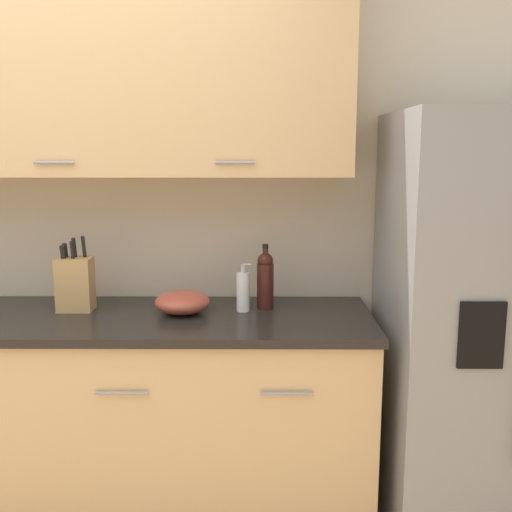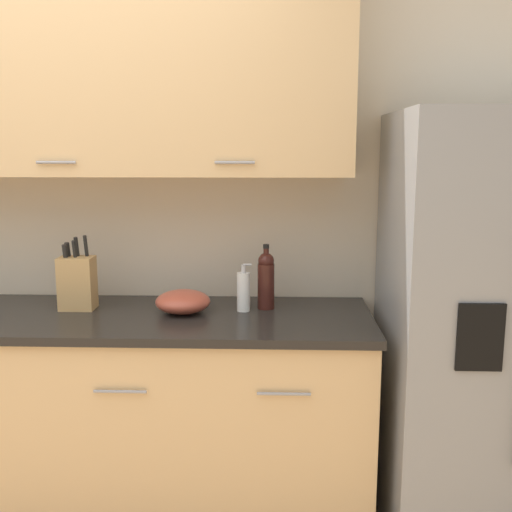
{
  "view_description": "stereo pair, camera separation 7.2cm",
  "coord_description": "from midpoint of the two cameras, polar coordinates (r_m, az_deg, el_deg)",
  "views": [
    {
      "loc": [
        1.07,
        -1.55,
        1.59
      ],
      "look_at": [
        1.05,
        0.86,
        1.16
      ],
      "focal_mm": 42.0,
      "sensor_mm": 36.0,
      "label": 1
    },
    {
      "loc": [
        1.14,
        -1.55,
        1.59
      ],
      "look_at": [
        1.05,
        0.86,
        1.16
      ],
      "focal_mm": 42.0,
      "sensor_mm": 36.0,
      "label": 2
    }
  ],
  "objects": [
    {
      "name": "wine_bottle",
      "position": [
        2.58,
        0.09,
        -2.22
      ],
      "size": [
        0.07,
        0.07,
        0.28
      ],
      "color": "#3D1914",
      "rests_on": "counter_unit"
    },
    {
      "name": "refrigerator",
      "position": [
        2.64,
        21.15,
        -6.42
      ],
      "size": [
        0.88,
        0.76,
        1.73
      ],
      "color": "gray",
      "rests_on": "ground_plane"
    },
    {
      "name": "knife_block",
      "position": [
        2.67,
        -17.6,
        -2.49
      ],
      "size": [
        0.15,
        0.1,
        0.32
      ],
      "color": "tan",
      "rests_on": "counter_unit"
    },
    {
      "name": "soap_dispenser",
      "position": [
        2.55,
        -2.05,
        -3.37
      ],
      "size": [
        0.06,
        0.06,
        0.21
      ],
      "color": "white",
      "rests_on": "counter_unit"
    },
    {
      "name": "counter_unit",
      "position": [
        2.8,
        -18.01,
        -14.12
      ],
      "size": [
        2.58,
        0.64,
        0.91
      ],
      "color": "black",
      "rests_on": "ground_plane"
    },
    {
      "name": "wall_back",
      "position": [
        2.88,
        -20.55,
        7.93
      ],
      "size": [
        10.0,
        0.39,
        2.6
      ],
      "color": "beige",
      "rests_on": "ground_plane"
    },
    {
      "name": "mixing_bowl",
      "position": [
        2.55,
        -7.83,
        -4.37
      ],
      "size": [
        0.23,
        0.23,
        0.1
      ],
      "color": "#B24C38",
      "rests_on": "counter_unit"
    }
  ]
}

